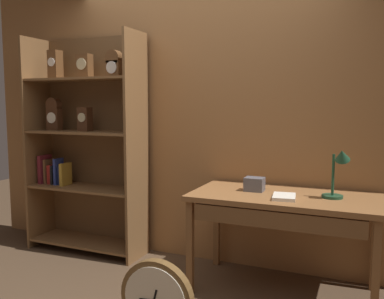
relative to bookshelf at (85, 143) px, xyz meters
name	(u,v)px	position (x,y,z in m)	size (l,w,h in m)	color
back_wood_panel	(202,120)	(1.15, 0.23, 0.24)	(4.80, 0.05, 2.60)	#9E6B3D
bookshelf	(85,143)	(0.00, 0.00, 0.00)	(1.19, 0.40, 2.10)	brown
workbench	(283,206)	(1.98, -0.21, -0.38)	(1.39, 0.70, 0.76)	brown
desk_lamp	(338,170)	(2.36, -0.18, -0.09)	(0.20, 0.20, 0.39)	#1E472D
toolbox_small	(254,184)	(1.74, -0.14, -0.25)	(0.15, 0.12, 0.11)	#595960
open_repair_manual	(284,197)	(2.00, -0.31, -0.29)	(0.16, 0.22, 0.03)	silver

